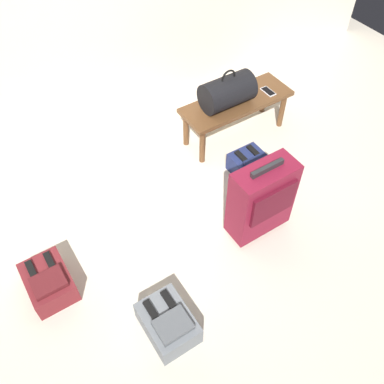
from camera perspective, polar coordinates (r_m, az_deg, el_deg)
ground_plane at (r=3.23m, az=3.68°, el=-4.64°), size 6.60×6.60×0.00m
bench at (r=3.75m, az=6.06°, el=11.60°), size 1.00×0.36×0.39m
duffel_bag_black at (r=3.57m, az=4.84°, el=13.43°), size 0.44×0.26×0.34m
cell_phone at (r=3.84m, az=10.32°, el=13.31°), size 0.07×0.14×0.01m
suitcase_upright_burgundy at (r=2.98m, az=9.47°, el=-0.98°), size 0.46×0.24×0.68m
backpack_grey at (r=2.75m, az=-3.26°, el=-17.37°), size 0.28×0.38×0.21m
backpack_navy at (r=3.53m, az=8.34°, el=3.27°), size 0.28×0.38×0.21m
backpack_maroon at (r=3.02m, az=-18.92°, el=-11.50°), size 0.28×0.38×0.21m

